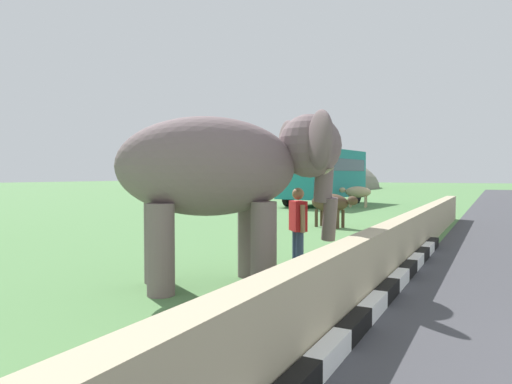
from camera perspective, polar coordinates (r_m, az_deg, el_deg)
name	(u,v)px	position (r m, az deg, el deg)	size (l,w,h in m)	color
striped_curb	(343,339)	(5.23, 10.87, -17.81)	(16.20, 0.20, 0.24)	white
barrier_parapet	(370,264)	(7.39, 14.15, -8.83)	(28.00, 0.36, 1.00)	tan
elephant	(229,170)	(7.85, -3.40, 2.80)	(3.83, 3.84, 3.01)	#705C5F
person_handler	(298,225)	(8.78, 5.32, -4.23)	(0.53, 0.50, 1.66)	navy
bus_teal	(324,172)	(29.08, 8.61, 2.50)	(8.32, 3.29, 3.50)	teal
cow_near	(331,203)	(16.56, 9.42, -1.43)	(0.91, 1.93, 1.23)	#473323
cow_mid	(357,192)	(27.23, 12.67, -0.05)	(0.75, 1.91, 1.23)	tan
hill_east	(261,188)	(67.82, 0.59, 0.57)	(42.68, 34.15, 12.56)	slate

